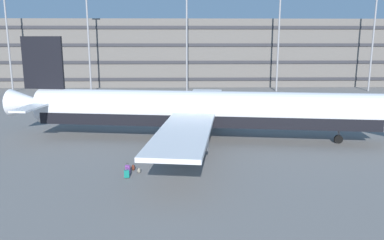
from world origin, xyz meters
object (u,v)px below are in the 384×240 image
object	(u,v)px
backpack_scuffed	(139,171)
backpack_red	(133,168)
airliner	(201,110)
suitcase_purple	(127,174)
suitcase_orange	(128,169)

from	to	relation	value
backpack_scuffed	backpack_red	bearing A→B (deg)	131.43
airliner	backpack_red	bearing A→B (deg)	-121.30
backpack_scuffed	backpack_red	xyz separation A→B (m)	(-0.58, 0.66, 0.04)
backpack_scuffed	backpack_red	world-z (taller)	backpack_red
suitcase_purple	backpack_red	xyz separation A→B (m)	(0.27, 1.81, -0.10)
airliner	backpack_red	size ratio (longest dim) A/B	78.68
backpack_scuffed	backpack_red	size ratio (longest dim) A/B	0.87
suitcase_orange	backpack_scuffed	bearing A→B (deg)	21.10
suitcase_orange	backpack_scuffed	distance (m)	0.96
airliner	backpack_scuffed	bearing A→B (deg)	-117.42
suitcase_orange	backpack_red	world-z (taller)	suitcase_orange
backpack_red	suitcase_purple	bearing A→B (deg)	-98.52
suitcase_purple	suitcase_orange	xyz separation A→B (m)	(-0.02, 0.82, 0.08)
suitcase_orange	backpack_red	xyz separation A→B (m)	(0.29, 0.99, -0.18)
airliner	suitcase_orange	size ratio (longest dim) A/B	44.68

